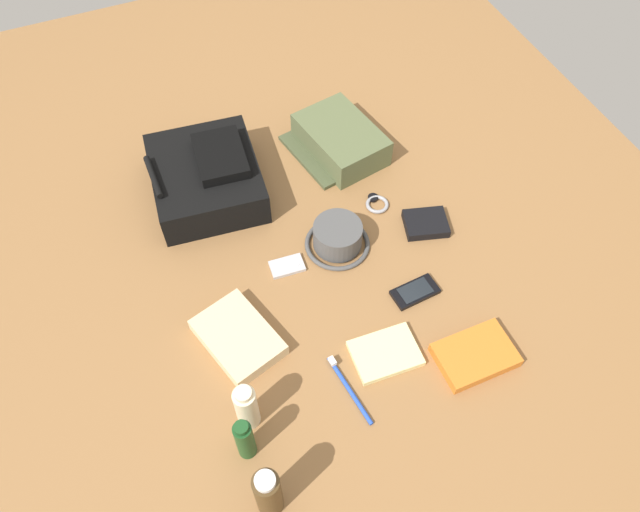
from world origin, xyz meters
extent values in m
cube|color=olive|center=(0.00, 0.00, -0.01)|extent=(2.64, 2.02, 0.02)
cube|color=black|center=(0.35, 0.18, 0.05)|extent=(0.35, 0.31, 0.10)
cube|color=black|center=(0.35, 0.13, 0.12)|extent=(0.19, 0.14, 0.03)
cylinder|color=black|center=(0.35, 0.31, 0.11)|extent=(0.14, 0.02, 0.02)
cube|color=#56603D|center=(0.35, -0.21, 0.04)|extent=(0.28, 0.22, 0.09)
cube|color=#454D30|center=(0.35, -0.12, 0.01)|extent=(0.25, 0.10, 0.01)
cylinder|color=#4B4B4B|center=(0.04, -0.07, 0.04)|extent=(0.12, 0.12, 0.07)
torus|color=#4B4B4B|center=(0.04, -0.07, 0.01)|extent=(0.17, 0.17, 0.01)
cylinder|color=#473319|center=(-0.49, 0.31, 0.08)|extent=(0.05, 0.05, 0.15)
cylinder|color=silver|center=(-0.49, 0.31, 0.16)|extent=(0.04, 0.04, 0.01)
cylinder|color=#19471E|center=(-0.37, 0.32, 0.06)|extent=(0.04, 0.04, 0.13)
cylinder|color=#19471E|center=(-0.37, 0.32, 0.13)|extent=(0.03, 0.03, 0.01)
cylinder|color=beige|center=(-0.31, 0.30, 0.07)|extent=(0.05, 0.05, 0.13)
cylinder|color=beige|center=(-0.31, 0.30, 0.14)|extent=(0.04, 0.04, 0.01)
cube|color=orange|center=(-0.37, -0.22, 0.01)|extent=(0.12, 0.17, 0.03)
cube|color=white|center=(-0.37, -0.22, 0.01)|extent=(0.11, 0.17, 0.02)
cube|color=black|center=(-0.17, -0.18, 0.01)|extent=(0.07, 0.12, 0.01)
cube|color=black|center=(-0.17, -0.18, 0.01)|extent=(0.05, 0.08, 0.00)
cube|color=#B7B7BC|center=(0.03, 0.08, 0.01)|extent=(0.06, 0.09, 0.01)
cylinder|color=silver|center=(0.03, 0.06, 0.01)|extent=(0.03, 0.03, 0.00)
torus|color=#99999E|center=(0.12, -0.22, 0.01)|extent=(0.06, 0.06, 0.01)
cylinder|color=black|center=(0.14, -0.22, 0.01)|extent=(0.03, 0.03, 0.01)
cylinder|color=blue|center=(-0.33, 0.07, 0.01)|extent=(0.18, 0.03, 0.01)
cube|color=white|center=(-0.26, 0.08, 0.02)|extent=(0.02, 0.01, 0.01)
cube|color=black|center=(0.01, -0.30, 0.01)|extent=(0.12, 0.13, 0.02)
cube|color=beige|center=(-0.29, -0.04, 0.01)|extent=(0.12, 0.16, 0.02)
cube|color=beige|center=(-0.12, 0.26, 0.02)|extent=(0.23, 0.19, 0.04)
camera|label=1|loc=(-0.80, 0.34, 1.28)|focal=34.62mm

